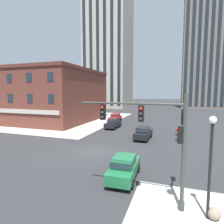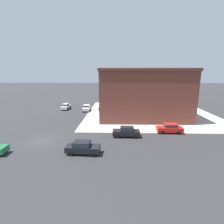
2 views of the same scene
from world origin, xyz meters
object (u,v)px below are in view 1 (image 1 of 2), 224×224
at_px(bollard_sphere_curb_a, 214,213).
at_px(car_main_southbound_near, 143,133).
at_px(car_main_southbound_far, 124,166).
at_px(traffic_signal_main, 162,134).
at_px(car_cross_westbound, 113,123).
at_px(car_parked_curb, 115,117).
at_px(street_lamp_corner_near, 211,155).

bearing_deg(bollard_sphere_curb_a, car_main_southbound_near, 112.12).
relative_size(bollard_sphere_curb_a, car_main_southbound_near, 0.14).
bearing_deg(bollard_sphere_curb_a, car_main_southbound_far, 152.36).
xyz_separation_m(traffic_signal_main, car_main_southbound_near, (-3.40, 14.50, -3.20)).
xyz_separation_m(car_cross_westbound, car_parked_curb, (-2.10, 7.73, 0.00)).
bearing_deg(street_lamp_corner_near, bollard_sphere_curb_a, 3.16).
height_order(car_main_southbound_near, car_cross_westbound, same).
xyz_separation_m(street_lamp_corner_near, car_cross_westbound, (-12.14, 21.02, -2.39)).
xyz_separation_m(street_lamp_corner_near, car_parked_curb, (-14.24, 28.75, -2.39)).
bearing_deg(traffic_signal_main, car_parked_curb, 112.75).
relative_size(bollard_sphere_curb_a, street_lamp_corner_near, 0.12).
distance_m(street_lamp_corner_near, car_parked_curb, 32.18).
height_order(bollard_sphere_curb_a, car_main_southbound_near, car_main_southbound_near).
bearing_deg(car_main_southbound_far, car_cross_westbound, 110.98).
height_order(traffic_signal_main, car_cross_westbound, traffic_signal_main).
bearing_deg(bollard_sphere_curb_a, street_lamp_corner_near, -176.84).
bearing_deg(traffic_signal_main, car_main_southbound_near, 103.18).
bearing_deg(car_cross_westbound, bollard_sphere_curb_a, -59.36).
relative_size(traffic_signal_main, car_parked_curb, 1.43).
distance_m(traffic_signal_main, street_lamp_corner_near, 2.57).
bearing_deg(car_main_southbound_far, street_lamp_corner_near, -29.13).
xyz_separation_m(bollard_sphere_curb_a, car_main_southbound_near, (-6.09, 14.98, 0.61)).
height_order(traffic_signal_main, car_main_southbound_far, traffic_signal_main).
xyz_separation_m(car_main_southbound_near, car_main_southbound_far, (0.60, -12.10, 0.00)).
xyz_separation_m(bollard_sphere_curb_a, car_cross_westbound, (-12.45, 21.01, 0.61)).
relative_size(bollard_sphere_curb_a, car_main_southbound_far, 0.14).
distance_m(bollard_sphere_curb_a, car_cross_westbound, 24.42).
distance_m(car_main_southbound_far, car_cross_westbound, 19.42).
bearing_deg(street_lamp_corner_near, traffic_signal_main, 168.35).
relative_size(traffic_signal_main, car_main_southbound_far, 1.42).
height_order(street_lamp_corner_near, car_cross_westbound, street_lamp_corner_near).
xyz_separation_m(bollard_sphere_curb_a, car_parked_curb, (-14.54, 28.74, 0.61)).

